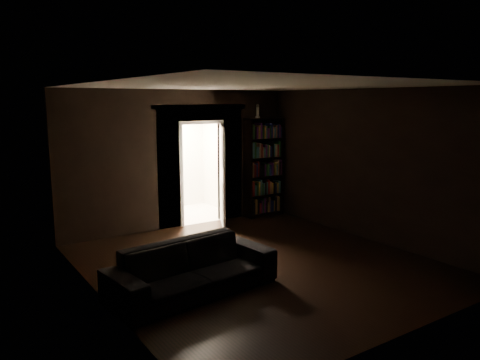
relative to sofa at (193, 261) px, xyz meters
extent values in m
plane|color=black|center=(1.40, 0.40, -0.45)|extent=(5.50, 5.50, 0.00)
cube|color=black|center=(0.17, 3.20, 0.95)|extent=(2.55, 0.10, 2.80)
cube|color=black|center=(3.12, 3.20, 0.95)|extent=(1.55, 0.10, 2.80)
cube|color=black|center=(1.90, 3.20, 2.00)|extent=(0.90, 0.10, 0.70)
cube|color=black|center=(-1.10, 0.40, 0.95)|extent=(0.02, 5.50, 2.80)
cube|color=black|center=(3.90, 0.40, 0.95)|extent=(0.02, 5.50, 2.80)
cube|color=black|center=(1.40, -2.35, 0.95)|extent=(5.00, 0.02, 2.80)
cube|color=beige|center=(1.40, 0.40, 2.35)|extent=(5.00, 5.50, 0.02)
cube|color=white|center=(1.90, 3.14, 0.60)|extent=(1.04, 0.06, 2.17)
cube|color=beige|center=(1.90, 4.05, -0.50)|extent=(2.20, 1.80, 0.10)
cube|color=silver|center=(1.90, 4.90, 0.75)|extent=(2.20, 0.10, 2.40)
cube|color=silver|center=(0.85, 4.05, 0.75)|extent=(0.10, 1.60, 2.40)
cube|color=silver|center=(2.95, 4.05, 0.75)|extent=(0.10, 1.60, 2.40)
cube|color=silver|center=(1.90, 4.05, 2.00)|extent=(2.20, 1.80, 0.10)
cube|color=#BB6565|center=(1.90, 4.84, 1.77)|extent=(2.00, 0.04, 0.26)
imported|color=black|center=(0.00, 0.00, 0.00)|extent=(2.42, 1.26, 0.89)
cube|color=black|center=(3.40, 2.99, 0.65)|extent=(0.95, 0.50, 2.20)
cube|color=white|center=(1.30, 4.43, 0.38)|extent=(0.86, 0.81, 1.65)
cube|color=white|center=(2.17, 2.75, 0.58)|extent=(0.44, 0.78, 2.05)
cube|color=white|center=(3.23, 3.00, 1.91)|extent=(0.11, 0.11, 0.30)
cube|color=black|center=(1.35, 4.45, 1.34)|extent=(0.67, 0.12, 0.27)
camera|label=1|loc=(-2.82, -5.37, 2.13)|focal=35.00mm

